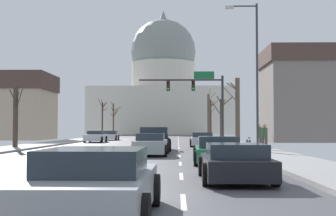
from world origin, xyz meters
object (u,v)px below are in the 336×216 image
at_px(sedan_near_02, 151,145).
at_px(sedan_near_04, 235,163).
at_px(street_lamp_right, 253,65).
at_px(pedestrian_01, 265,136).
at_px(sedan_oncoming_00, 96,137).
at_px(pedestrian_00, 259,135).
at_px(sedan_near_05, 95,186).
at_px(sedan_oncoming_01, 110,136).
at_px(pickup_truck_near_01, 154,140).
at_px(bicycle_parked, 249,145).
at_px(sedan_near_00, 202,140).
at_px(sedan_near_03, 218,151).
at_px(signal_gantry, 199,92).

bearing_deg(sedan_near_02, sedan_near_04, -75.83).
relative_size(street_lamp_right, pedestrian_01, 5.44).
height_order(sedan_oncoming_00, pedestrian_00, pedestrian_00).
bearing_deg(pedestrian_00, street_lamp_right, -105.82).
distance_m(pedestrian_00, pedestrian_01, 3.70).
distance_m(street_lamp_right, sedan_near_05, 21.53).
xyz_separation_m(sedan_oncoming_01, pedestrian_00, (13.82, -27.47, 0.52)).
bearing_deg(pickup_truck_near_01, street_lamp_right, -33.68).
distance_m(pickup_truck_near_01, sedan_near_02, 5.77).
distance_m(pickup_truck_near_01, bicycle_parked, 6.80).
distance_m(sedan_near_04, sedan_oncoming_00, 37.36).
relative_size(sedan_near_00, sedan_near_02, 1.00).
bearing_deg(street_lamp_right, sedan_near_00, 103.40).
distance_m(sedan_near_00, sedan_oncoming_00, 15.32).
bearing_deg(sedan_near_00, street_lamp_right, -76.60).
xyz_separation_m(sedan_near_04, sedan_oncoming_01, (-10.13, 44.60, 0.01)).
distance_m(sedan_near_00, bicycle_parked, 9.86).
relative_size(sedan_near_04, sedan_oncoming_01, 0.99).
xyz_separation_m(sedan_near_03, bicycle_parked, (2.69, 8.85, -0.07)).
bearing_deg(sedan_near_04, signal_gantry, 89.44).
relative_size(sedan_near_03, pedestrian_00, 2.81).
xyz_separation_m(street_lamp_right, pedestrian_01, (0.48, -0.86, -4.28)).
distance_m(pickup_truck_near_01, pedestrian_01, 8.39).
distance_m(sedan_near_03, pedestrian_01, 7.66).
bearing_deg(pickup_truck_near_01, sedan_near_03, -74.13).
distance_m(pickup_truck_near_01, pedestrian_00, 7.17).
bearing_deg(sedan_near_00, sedan_near_05, -96.44).
relative_size(street_lamp_right, sedan_oncoming_00, 2.05).
bearing_deg(pedestrian_01, sedan_oncoming_00, 121.56).
distance_m(sedan_near_04, pedestrian_00, 17.53).
bearing_deg(pedestrian_01, sedan_oncoming_01, 113.42).
relative_size(pickup_truck_near_01, sedan_near_02, 1.21).
bearing_deg(signal_gantry, street_lamp_right, -80.42).
height_order(sedan_near_03, pedestrian_00, pedestrian_00).
height_order(sedan_near_05, pedestrian_00, pedestrian_00).
distance_m(sedan_near_00, sedan_near_05, 30.99).
relative_size(sedan_near_02, pedestrian_00, 2.75).
xyz_separation_m(sedan_near_00, sedan_oncoming_01, (-10.48, 19.62, -0.01)).
bearing_deg(sedan_near_05, sedan_near_02, 90.24).
xyz_separation_m(signal_gantry, sedan_near_02, (-3.50, -17.03, -4.29)).
distance_m(sedan_near_02, sedan_near_05, 18.51).
relative_size(sedan_near_04, sedan_near_05, 0.99).
height_order(sedan_near_02, sedan_near_04, sedan_near_02).
distance_m(sedan_near_00, sedan_near_03, 18.43).
distance_m(signal_gantry, pedestrian_01, 17.01).
height_order(street_lamp_right, sedan_near_02, street_lamp_right).
distance_m(sedan_near_04, sedan_near_05, 6.61).
distance_m(sedan_near_03, bicycle_parked, 9.25).
xyz_separation_m(sedan_near_03, sedan_oncoming_01, (-10.17, 38.04, -0.02)).
distance_m(sedan_near_03, pedestrian_00, 11.19).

